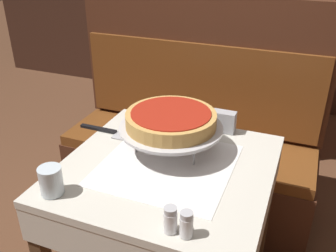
{
  "coord_description": "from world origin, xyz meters",
  "views": [
    {
      "loc": [
        0.43,
        -1.08,
        1.5
      ],
      "look_at": [
        -0.03,
        0.07,
        0.86
      ],
      "focal_mm": 40.0,
      "sensor_mm": 36.0,
      "label": 1
    }
  ],
  "objects_px": {
    "pizza_server": "(112,132)",
    "napkin_holder": "(224,121)",
    "booth_bench": "(189,151)",
    "water_glass_near": "(51,181)",
    "deep_dish_pizza": "(171,119)",
    "salt_shaker": "(170,220)",
    "dining_table_rear": "(254,58)",
    "condiment_caddy": "(248,40)",
    "pizza_pan_stand": "(171,128)",
    "pepper_shaker": "(186,224)",
    "dining_table_front": "(167,187)"
  },
  "relations": [
    {
      "from": "dining_table_front",
      "to": "pepper_shaker",
      "type": "bearing_deg",
      "value": -59.86
    },
    {
      "from": "pizza_pan_stand",
      "to": "water_glass_near",
      "type": "height_order",
      "value": "pizza_pan_stand"
    },
    {
      "from": "pizza_pan_stand",
      "to": "pepper_shaker",
      "type": "bearing_deg",
      "value": -63.41
    },
    {
      "from": "pepper_shaker",
      "to": "napkin_holder",
      "type": "relative_size",
      "value": 0.82
    },
    {
      "from": "water_glass_near",
      "to": "condiment_caddy",
      "type": "distance_m",
      "value": 2.09
    },
    {
      "from": "booth_bench",
      "to": "dining_table_rear",
      "type": "bearing_deg",
      "value": 81.42
    },
    {
      "from": "booth_bench",
      "to": "water_glass_near",
      "type": "distance_m",
      "value": 1.12
    },
    {
      "from": "dining_table_rear",
      "to": "pepper_shaker",
      "type": "bearing_deg",
      "value": -85.31
    },
    {
      "from": "deep_dish_pizza",
      "to": "pepper_shaker",
      "type": "relative_size",
      "value": 4.22
    },
    {
      "from": "deep_dish_pizza",
      "to": "dining_table_rear",
      "type": "bearing_deg",
      "value": 88.76
    },
    {
      "from": "booth_bench",
      "to": "pizza_pan_stand",
      "type": "relative_size",
      "value": 3.6
    },
    {
      "from": "pizza_pan_stand",
      "to": "condiment_caddy",
      "type": "distance_m",
      "value": 1.68
    },
    {
      "from": "dining_table_rear",
      "to": "water_glass_near",
      "type": "relative_size",
      "value": 8.87
    },
    {
      "from": "dining_table_front",
      "to": "booth_bench",
      "type": "distance_m",
      "value": 0.8
    },
    {
      "from": "deep_dish_pizza",
      "to": "water_glass_near",
      "type": "height_order",
      "value": "deep_dish_pizza"
    },
    {
      "from": "booth_bench",
      "to": "water_glass_near",
      "type": "bearing_deg",
      "value": -97.42
    },
    {
      "from": "booth_bench",
      "to": "napkin_holder",
      "type": "height_order",
      "value": "booth_bench"
    },
    {
      "from": "dining_table_front",
      "to": "pizza_server",
      "type": "height_order",
      "value": "pizza_server"
    },
    {
      "from": "dining_table_rear",
      "to": "booth_bench",
      "type": "bearing_deg",
      "value": -98.58
    },
    {
      "from": "pizza_pan_stand",
      "to": "napkin_holder",
      "type": "height_order",
      "value": "pizza_pan_stand"
    },
    {
      "from": "water_glass_near",
      "to": "pepper_shaker",
      "type": "relative_size",
      "value": 1.18
    },
    {
      "from": "condiment_caddy",
      "to": "pizza_server",
      "type": "bearing_deg",
      "value": -99.12
    },
    {
      "from": "deep_dish_pizza",
      "to": "pizza_server",
      "type": "distance_m",
      "value": 0.32
    },
    {
      "from": "salt_shaker",
      "to": "dining_table_front",
      "type": "bearing_deg",
      "value": 113.31
    },
    {
      "from": "booth_bench",
      "to": "water_glass_near",
      "type": "height_order",
      "value": "booth_bench"
    },
    {
      "from": "dining_table_front",
      "to": "booth_bench",
      "type": "height_order",
      "value": "booth_bench"
    },
    {
      "from": "dining_table_front",
      "to": "salt_shaker",
      "type": "distance_m",
      "value": 0.38
    },
    {
      "from": "condiment_caddy",
      "to": "dining_table_front",
      "type": "bearing_deg",
      "value": -88.43
    },
    {
      "from": "pepper_shaker",
      "to": "condiment_caddy",
      "type": "height_order",
      "value": "condiment_caddy"
    },
    {
      "from": "dining_table_rear",
      "to": "pizza_server",
      "type": "bearing_deg",
      "value": -100.93
    },
    {
      "from": "dining_table_front",
      "to": "salt_shaker",
      "type": "xyz_separation_m",
      "value": [
        0.14,
        -0.32,
        0.15
      ]
    },
    {
      "from": "water_glass_near",
      "to": "pepper_shaker",
      "type": "xyz_separation_m",
      "value": [
        0.47,
        -0.02,
        -0.01
      ]
    },
    {
      "from": "deep_dish_pizza",
      "to": "salt_shaker",
      "type": "xyz_separation_m",
      "value": [
        0.16,
        -0.42,
        -0.09
      ]
    },
    {
      "from": "napkin_holder",
      "to": "booth_bench",
      "type": "bearing_deg",
      "value": 125.04
    },
    {
      "from": "condiment_caddy",
      "to": "pizza_pan_stand",
      "type": "bearing_deg",
      "value": -89.23
    },
    {
      "from": "water_glass_near",
      "to": "napkin_holder",
      "type": "xyz_separation_m",
      "value": [
        0.41,
        0.63,
        -0.0
      ]
    },
    {
      "from": "dining_table_front",
      "to": "water_glass_near",
      "type": "xyz_separation_m",
      "value": [
        -0.29,
        -0.3,
        0.15
      ]
    },
    {
      "from": "dining_table_front",
      "to": "deep_dish_pizza",
      "type": "xyz_separation_m",
      "value": [
        -0.03,
        0.1,
        0.24
      ]
    },
    {
      "from": "deep_dish_pizza",
      "to": "water_glass_near",
      "type": "bearing_deg",
      "value": -123.0
    },
    {
      "from": "napkin_holder",
      "to": "dining_table_rear",
      "type": "bearing_deg",
      "value": 94.47
    },
    {
      "from": "dining_table_rear",
      "to": "salt_shaker",
      "type": "bearing_deg",
      "value": -86.59
    },
    {
      "from": "booth_bench",
      "to": "deep_dish_pizza",
      "type": "xyz_separation_m",
      "value": [
        0.13,
        -0.63,
        0.52
      ]
    },
    {
      "from": "booth_bench",
      "to": "condiment_caddy",
      "type": "xyz_separation_m",
      "value": [
        0.1,
        1.05,
        0.43
      ]
    },
    {
      "from": "dining_table_rear",
      "to": "condiment_caddy",
      "type": "bearing_deg",
      "value": -153.09
    },
    {
      "from": "deep_dish_pizza",
      "to": "salt_shaker",
      "type": "relative_size",
      "value": 4.12
    },
    {
      "from": "pepper_shaker",
      "to": "condiment_caddy",
      "type": "xyz_separation_m",
      "value": [
        -0.23,
        2.1,
        -0.0
      ]
    },
    {
      "from": "deep_dish_pizza",
      "to": "condiment_caddy",
      "type": "relative_size",
      "value": 2.14
    },
    {
      "from": "pizza_server",
      "to": "napkin_holder",
      "type": "xyz_separation_m",
      "value": [
        0.44,
        0.19,
        0.04
      ]
    },
    {
      "from": "dining_table_front",
      "to": "pepper_shaker",
      "type": "relative_size",
      "value": 9.26
    },
    {
      "from": "pizza_pan_stand",
      "to": "water_glass_near",
      "type": "xyz_separation_m",
      "value": [
        -0.26,
        -0.4,
        -0.05
      ]
    }
  ]
}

